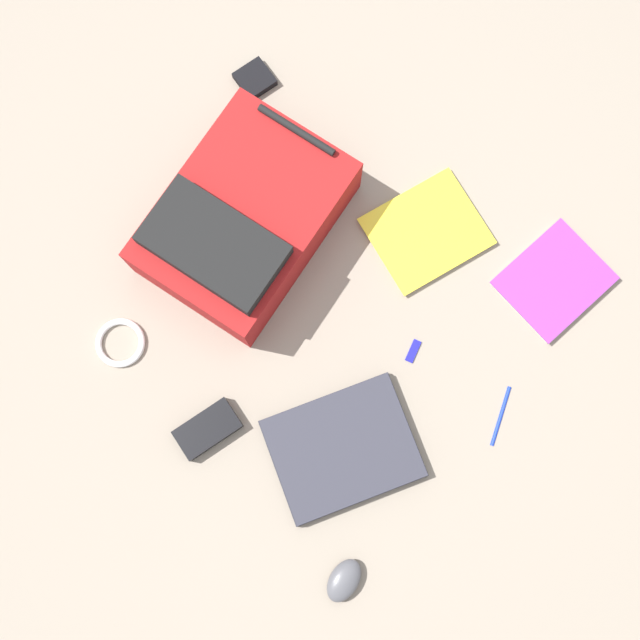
# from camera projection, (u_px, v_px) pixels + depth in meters

# --- Properties ---
(ground_plane) EXTENTS (3.34, 3.34, 0.00)m
(ground_plane) POSITION_uv_depth(u_px,v_px,m) (316.00, 309.00, 1.80)
(ground_plane) COLOR gray
(backpack) EXTENTS (0.38, 0.49, 0.19)m
(backpack) POSITION_uv_depth(u_px,v_px,m) (243.00, 221.00, 1.76)
(backpack) COLOR maroon
(backpack) RESTS_ON ground_plane
(laptop) EXTENTS (0.36, 0.38, 0.03)m
(laptop) POSITION_uv_depth(u_px,v_px,m) (343.00, 448.00, 1.73)
(laptop) COLOR #24242C
(laptop) RESTS_ON ground_plane
(book_manual) EXTENTS (0.28, 0.30, 0.02)m
(book_manual) POSITION_uv_depth(u_px,v_px,m) (426.00, 232.00, 1.83)
(book_manual) COLOR silver
(book_manual) RESTS_ON ground_plane
(book_comic) EXTENTS (0.22, 0.25, 0.02)m
(book_comic) POSITION_uv_depth(u_px,v_px,m) (554.00, 281.00, 1.81)
(book_comic) COLOR silver
(book_comic) RESTS_ON ground_plane
(computer_mouse) EXTENTS (0.08, 0.10, 0.04)m
(computer_mouse) POSITION_uv_depth(u_px,v_px,m) (344.00, 581.00, 1.68)
(computer_mouse) COLOR #4C4C51
(computer_mouse) RESTS_ON ground_plane
(cable_coil) EXTENTS (0.11, 0.11, 0.01)m
(cable_coil) POSITION_uv_depth(u_px,v_px,m) (120.00, 343.00, 1.78)
(cable_coil) COLOR silver
(cable_coil) RESTS_ON ground_plane
(power_brick) EXTENTS (0.11, 0.15, 0.03)m
(power_brick) POSITION_uv_depth(u_px,v_px,m) (206.00, 428.00, 1.74)
(power_brick) COLOR black
(power_brick) RESTS_ON ground_plane
(pen_black) EXTENTS (0.06, 0.13, 0.01)m
(pen_black) POSITION_uv_depth(u_px,v_px,m) (501.00, 416.00, 1.76)
(pen_black) COLOR #1933B2
(pen_black) RESTS_ON ground_plane
(earbud_pouch) EXTENTS (0.09, 0.09, 0.02)m
(earbud_pouch) POSITION_uv_depth(u_px,v_px,m) (255.00, 79.00, 1.89)
(earbud_pouch) COLOR black
(earbud_pouch) RESTS_ON ground_plane
(usb_stick) EXTENTS (0.03, 0.06, 0.01)m
(usb_stick) POSITION_uv_depth(u_px,v_px,m) (413.00, 351.00, 1.78)
(usb_stick) COLOR #191999
(usb_stick) RESTS_ON ground_plane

